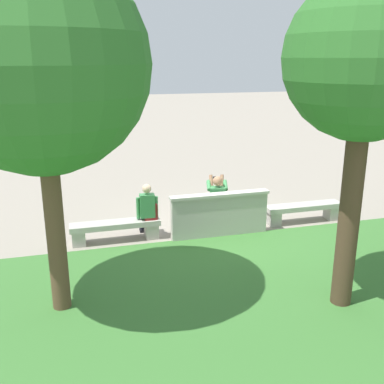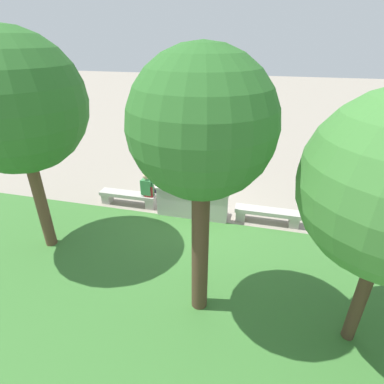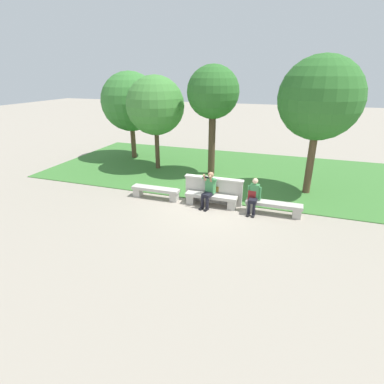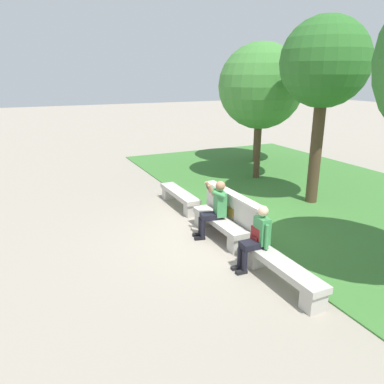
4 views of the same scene
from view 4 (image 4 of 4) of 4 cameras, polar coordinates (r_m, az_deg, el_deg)
ground_plane at (r=8.70m, az=4.08°, el=-6.81°), size 80.00×80.00×0.00m
grass_strip at (r=11.36m, az=23.81°, el=-2.30°), size 18.51×8.00×0.03m
bench_main at (r=10.50m, az=-1.93°, el=-0.67°), size 1.95×0.40×0.45m
bench_near at (r=8.58m, az=4.13°, el=-4.99°), size 1.95×0.40×0.45m
bench_mid at (r=6.88m, az=13.58°, el=-11.49°), size 1.95×0.40×0.45m
backrest_wall_with_plaque at (r=8.66m, az=6.12°, el=-3.29°), size 2.26×0.24×1.01m
person_photographer at (r=8.44m, az=3.52°, el=-2.18°), size 0.53×0.77×1.32m
person_distant at (r=7.18m, az=9.85°, el=-6.62°), size 0.48×0.68×1.26m
backpack at (r=7.30m, az=10.13°, el=-6.63°), size 0.28×0.24×0.43m
tree_behind_wall at (r=10.89m, az=19.55°, el=17.84°), size 2.35×2.35×5.05m
tree_left_background at (r=15.87m, az=10.28°, el=15.83°), size 3.20×3.20×4.78m
tree_far_back at (r=13.18m, az=10.44°, el=15.54°), size 2.83×2.83×4.61m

